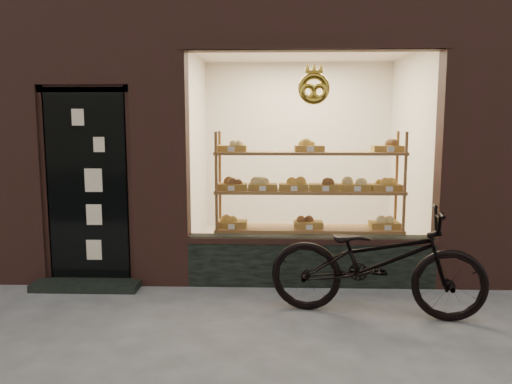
{
  "coord_description": "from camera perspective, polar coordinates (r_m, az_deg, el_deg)",
  "views": [
    {
      "loc": [
        0.02,
        -3.29,
        1.78
      ],
      "look_at": [
        -0.15,
        2.0,
        1.06
      ],
      "focal_mm": 35.0,
      "sensor_mm": 36.0,
      "label": 1
    }
  ],
  "objects": [
    {
      "name": "display_shelf",
      "position": [
        5.92,
        6.02,
        -1.23
      ],
      "size": [
        2.2,
        0.45,
        1.7
      ],
      "color": "brown",
      "rests_on": "ground"
    },
    {
      "name": "ground",
      "position": [
        3.74,
        1.4,
        -20.72
      ],
      "size": [
        90.0,
        90.0,
        0.0
      ],
      "primitive_type": "plane",
      "color": "#575757"
    },
    {
      "name": "bicycle",
      "position": [
        4.82,
        13.57,
        -7.69
      ],
      "size": [
        2.06,
        1.04,
        1.04
      ],
      "primitive_type": "imported",
      "rotation": [
        0.0,
        0.0,
        1.39
      ],
      "color": "black",
      "rests_on": "ground"
    }
  ]
}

